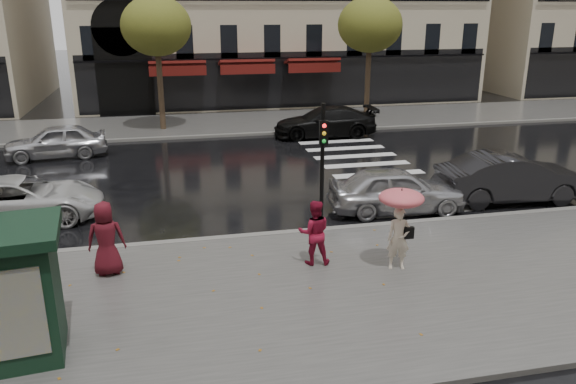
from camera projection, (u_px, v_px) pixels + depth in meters
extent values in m
plane|color=black|center=(260.00, 291.00, 12.62)|extent=(160.00, 160.00, 0.00)
cube|color=#474744|center=(264.00, 299.00, 12.13)|extent=(90.00, 7.00, 0.12)
cube|color=#474744|center=(201.00, 124.00, 30.22)|extent=(90.00, 6.00, 0.12)
cube|color=slate|center=(242.00, 237.00, 15.38)|extent=(90.00, 0.25, 0.14)
cube|color=slate|center=(206.00, 136.00, 27.44)|extent=(90.00, 0.25, 0.14)
cube|color=silver|center=(367.00, 164.00, 22.74)|extent=(3.60, 11.75, 0.01)
cylinder|color=#38281C|center=(160.00, 80.00, 28.09)|extent=(0.28, 0.28, 5.20)
ellipsoid|color=#48551B|center=(156.00, 26.00, 27.28)|extent=(3.40, 3.40, 2.89)
cylinder|color=#38281C|center=(368.00, 75.00, 30.33)|extent=(0.28, 0.28, 5.20)
ellipsoid|color=#48551B|center=(370.00, 25.00, 29.51)|extent=(3.40, 3.40, 2.89)
imported|color=beige|center=(399.00, 239.00, 13.23)|extent=(0.62, 0.47, 1.52)
cylinder|color=black|center=(400.00, 219.00, 13.07)|extent=(0.02, 0.02, 0.96)
ellipsoid|color=#E12A5B|center=(401.00, 198.00, 12.91)|extent=(1.05, 1.05, 0.37)
cone|color=black|center=(402.00, 189.00, 12.84)|extent=(0.04, 0.04, 0.08)
cube|color=black|center=(409.00, 233.00, 13.17)|extent=(0.22, 0.10, 0.28)
imported|color=maroon|center=(314.00, 232.00, 13.47)|extent=(0.87, 0.73, 1.61)
imported|color=#54101A|center=(106.00, 238.00, 12.92)|extent=(0.87, 0.57, 1.76)
cylinder|color=black|center=(322.00, 171.00, 14.85)|extent=(0.11, 0.11, 3.62)
cube|color=black|center=(324.00, 133.00, 14.32)|extent=(0.25, 0.20, 0.63)
cube|color=black|center=(6.00, 300.00, 9.73)|extent=(1.85, 1.57, 2.25)
imported|color=#B3B2B7|center=(396.00, 190.00, 17.30)|extent=(4.32, 2.04, 1.43)
imported|color=black|center=(511.00, 178.00, 18.24)|extent=(4.90, 2.01, 1.58)
imported|color=silver|center=(19.00, 199.00, 16.58)|extent=(4.84, 2.34, 1.33)
imported|color=black|center=(325.00, 122.00, 27.47)|extent=(5.10, 2.29, 1.45)
imported|color=#BABABF|center=(56.00, 141.00, 23.58)|extent=(4.29, 2.17, 1.40)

